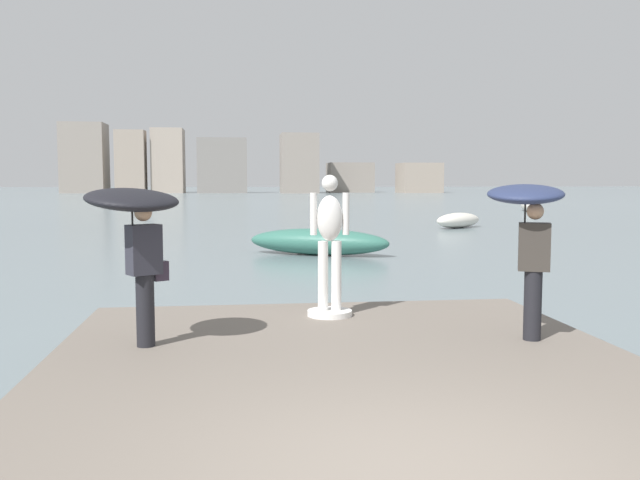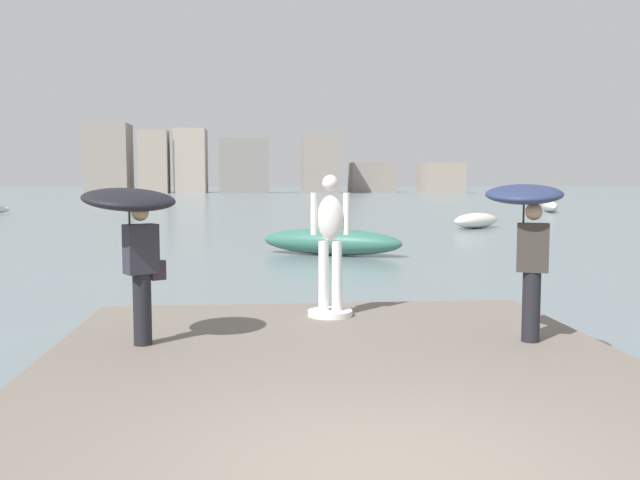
{
  "view_description": "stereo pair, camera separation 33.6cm",
  "coord_description": "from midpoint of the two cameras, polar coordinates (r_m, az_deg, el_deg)",
  "views": [
    {
      "loc": [
        -1.21,
        -4.42,
        2.41
      ],
      "look_at": [
        0.0,
        5.31,
        1.55
      ],
      "focal_mm": 38.4,
      "sensor_mm": 36.0,
      "label": 1
    },
    {
      "loc": [
        -0.88,
        -4.45,
        2.41
      ],
      "look_at": [
        0.0,
        5.31,
        1.55
      ],
      "focal_mm": 38.4,
      "sensor_mm": 36.0,
      "label": 2
    }
  ],
  "objects": [
    {
      "name": "distant_skyline",
      "position": [
        129.97,
        -8.35,
        6.2
      ],
      "size": [
        70.18,
        13.3,
        12.89
      ],
      "color": "gray",
      "rests_on": "ground"
    },
    {
      "name": "boat_near",
      "position": [
        54.93,
        16.8,
        2.74
      ],
      "size": [
        2.26,
        5.09,
        0.85
      ],
      "color": "silver",
      "rests_on": "ground"
    },
    {
      "name": "onlooker_right",
      "position": [
        8.89,
        15.95,
        1.57
      ],
      "size": [
        1.23,
        1.24,
        2.0
      ],
      "color": "black",
      "rests_on": "pier"
    },
    {
      "name": "ground_plane",
      "position": [
        44.51,
        -5.74,
        1.9
      ],
      "size": [
        400.0,
        400.0,
        0.0
      ],
      "primitive_type": "plane",
      "color": "slate"
    },
    {
      "name": "boat_leftward",
      "position": [
        22.03,
        -0.6,
        -0.15
      ],
      "size": [
        4.75,
        3.22,
        0.85
      ],
      "color": "#336B5B",
      "rests_on": "ground"
    },
    {
      "name": "boat_far",
      "position": [
        35.15,
        11.18,
        1.62
      ],
      "size": [
        3.29,
        2.85,
        0.76
      ],
      "color": "silver",
      "rests_on": "ground"
    },
    {
      "name": "pier",
      "position": [
        6.69,
        2.36,
        -14.29
      ],
      "size": [
        6.74,
        9.59,
        0.4
      ],
      "primitive_type": "cube",
      "color": "#70665B",
      "rests_on": "ground"
    },
    {
      "name": "onlooker_left",
      "position": [
        8.47,
        -16.21,
        1.58
      ],
      "size": [
        1.53,
        1.53,
        1.97
      ],
      "color": "black",
      "rests_on": "pier"
    },
    {
      "name": "statue_white_figure",
      "position": [
        10.08,
        -0.14,
        -0.86
      ],
      "size": [
        0.66,
        0.66,
        2.09
      ],
      "color": "white",
      "rests_on": "pier"
    }
  ]
}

